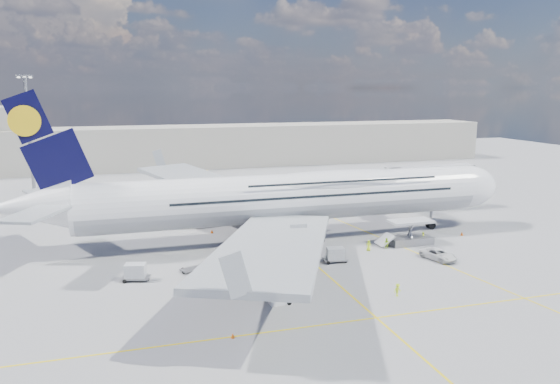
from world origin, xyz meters
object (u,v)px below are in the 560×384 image
object	(u,v)px
dolly_row_a	(192,269)
catering_truck_outer	(187,201)
crew_wing	(274,255)
jet_bridge	(423,177)
cone_wing_right_inner	(295,251)
cargo_loader	(409,236)
dolly_row_c	(250,285)
baggage_tug	(280,299)
crew_nose	(423,237)
dolly_nose_far	(335,254)
cone_wing_left_inner	(212,231)
dolly_back	(135,272)
crew_tug	(398,290)
light_mast	(30,141)
service_van	(438,255)
crew_van	(369,246)
cone_wing_left_outer	(163,204)
cone_nose	(462,234)
catering_truck_inner	(193,214)
airliner	(289,197)
dolly_row_b	(209,271)
crew_loader	(387,243)
cone_wing_right_outer	(233,336)

from	to	relation	value
dolly_row_a	catering_truck_outer	distance (m)	36.98
crew_wing	jet_bridge	bearing A→B (deg)	-46.52
cone_wing_right_inner	cargo_loader	bearing A→B (deg)	-2.37
dolly_row_a	dolly_row_c	size ratio (longest dim) A/B	0.88
baggage_tug	crew_nose	bearing A→B (deg)	28.49
dolly_row_c	dolly_nose_far	bearing A→B (deg)	1.39
cone_wing_left_inner	dolly_row_a	bearing A→B (deg)	-107.35
dolly_back	crew_tug	size ratio (longest dim) A/B	2.45
light_mast	service_van	distance (m)	76.73
dolly_nose_far	crew_van	bearing A→B (deg)	37.41
cargo_loader	cone_wing_left_outer	size ratio (longest dim) A/B	13.52
baggage_tug	cone_nose	distance (m)	40.29
dolly_nose_far	crew_nose	bearing A→B (deg)	26.62
light_mast	catering_truck_inner	world-z (taller)	light_mast
airliner	catering_truck_outer	size ratio (longest dim) A/B	12.23
dolly_nose_far	service_van	xyz separation A→B (m)	(13.85, -3.07, -0.34)
dolly_row_b	crew_van	bearing A→B (deg)	8.49
dolly_row_b	crew_wing	distance (m)	10.11
dolly_row_a	dolly_nose_far	world-z (taller)	dolly_nose_far
dolly_row_c	crew_loader	world-z (taller)	crew_loader
catering_truck_outer	cone_nose	bearing A→B (deg)	-47.67
dolly_back	crew_loader	distance (m)	35.73
dolly_row_b	dolly_nose_far	size ratio (longest dim) A/B	0.77
light_mast	cone_wing_right_inner	bearing A→B (deg)	-46.68
dolly_back	dolly_nose_far	world-z (taller)	dolly_back
baggage_tug	cone_nose	bearing A→B (deg)	24.72
crew_nose	cone_wing_right_outer	xyz separation A→B (m)	(-34.33, -23.21, -0.58)
dolly_row_b	crew_van	distance (m)	24.32
catering_truck_inner	crew_van	world-z (taller)	catering_truck_inner
catering_truck_outer	crew_wing	size ratio (longest dim) A/B	3.40
baggage_tug	crew_van	xyz separation A→B (m)	(17.89, 15.25, 0.13)
dolly_nose_far	baggage_tug	world-z (taller)	dolly_nose_far
catering_truck_outer	crew_tug	size ratio (longest dim) A/B	4.33
cone_wing_right_inner	baggage_tug	bearing A→B (deg)	-112.95
catering_truck_outer	catering_truck_inner	bearing A→B (deg)	-101.80
catering_truck_inner	cone_wing_left_inner	xyz separation A→B (m)	(2.25, -5.82, -1.70)
catering_truck_outer	crew_wing	xyz separation A→B (m)	(7.00, -35.95, -0.78)
dolly_back	dolly_nose_far	xyz separation A→B (m)	(26.01, -0.42, -0.06)
dolly_row_c	crew_wing	world-z (taller)	crew_wing
jet_bridge	crew_wing	bearing A→B (deg)	-149.62
cone_nose	cone_wing_left_outer	size ratio (longest dim) A/B	0.99
dolly_row_b	crew_tug	xyz separation A→B (m)	(19.25, -12.10, -0.12)
dolly_row_c	crew_nose	distance (m)	31.73
dolly_back	cone_wing_left_outer	size ratio (longest dim) A/B	5.79
dolly_row_b	dolly_row_c	xyz separation A→B (m)	(3.96, -4.85, -0.49)
light_mast	cone_wing_left_outer	size ratio (longest dim) A/B	40.41
dolly_nose_far	crew_tug	world-z (taller)	dolly_nose_far
cone_wing_left_inner	crew_wing	bearing A→B (deg)	-72.38
dolly_row_b	cone_wing_right_outer	distance (m)	16.98
dolly_row_a	cone_wing_left_outer	xyz separation A→B (m)	(-0.19, 41.17, -0.03)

